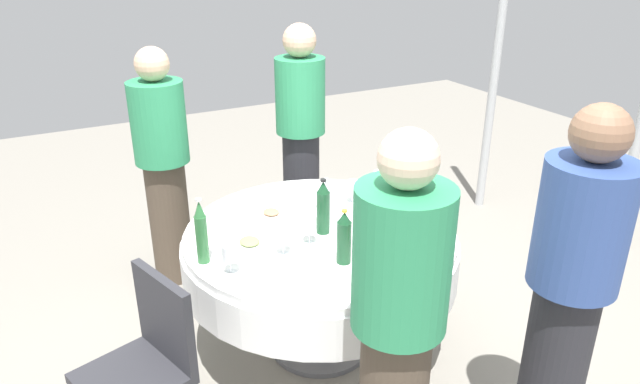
% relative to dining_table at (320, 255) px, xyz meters
% --- Properties ---
extents(ground_plane, '(10.00, 10.00, 0.00)m').
position_rel_dining_table_xyz_m(ground_plane, '(0.00, 0.00, -0.59)').
color(ground_plane, gray).
extents(dining_table, '(1.45, 1.45, 0.74)m').
position_rel_dining_table_xyz_m(dining_table, '(0.00, 0.00, 0.00)').
color(dining_table, white).
rests_on(dining_table, ground_plane).
extents(bottle_dark_green_south, '(0.07, 0.07, 0.27)m').
position_rel_dining_table_xyz_m(bottle_dark_green_south, '(0.34, -0.05, 0.27)').
color(bottle_dark_green_south, '#194728').
rests_on(bottle_dark_green_south, dining_table).
extents(bottle_dark_green_front, '(0.07, 0.07, 0.30)m').
position_rel_dining_table_xyz_m(bottle_dark_green_front, '(0.02, 0.01, 0.29)').
color(bottle_dark_green_front, '#194728').
rests_on(bottle_dark_green_front, dining_table).
extents(bottle_green_east, '(0.06, 0.06, 0.33)m').
position_rel_dining_table_xyz_m(bottle_green_east, '(0.02, -0.63, 0.30)').
color(bottle_green_east, '#2D6B38').
rests_on(bottle_green_east, dining_table).
extents(bottle_clear_west, '(0.07, 0.07, 0.26)m').
position_rel_dining_table_xyz_m(bottle_clear_west, '(-0.06, 0.07, 0.27)').
color(bottle_clear_west, silver).
rests_on(bottle_clear_west, dining_table).
extents(bottle_clear_right, '(0.07, 0.07, 0.29)m').
position_rel_dining_table_xyz_m(bottle_clear_right, '(0.43, 0.14, 0.28)').
color(bottle_clear_right, silver).
rests_on(bottle_clear_right, dining_table).
extents(bottle_amber_far, '(0.07, 0.07, 0.33)m').
position_rel_dining_table_xyz_m(bottle_amber_far, '(0.58, 0.13, 0.30)').
color(bottle_amber_far, '#8C5619').
rests_on(bottle_amber_far, dining_table).
extents(wine_glass_west, '(0.07, 0.07, 0.15)m').
position_rel_dining_table_xyz_m(wine_glass_west, '(0.10, -0.11, 0.26)').
color(wine_glass_west, white).
rests_on(wine_glass_west, dining_table).
extents(wine_glass_right, '(0.07, 0.07, 0.14)m').
position_rel_dining_table_xyz_m(wine_glass_right, '(-0.28, 0.54, 0.24)').
color(wine_glass_right, white).
rests_on(wine_glass_right, dining_table).
extents(wine_glass_far, '(0.07, 0.07, 0.15)m').
position_rel_dining_table_xyz_m(wine_glass_far, '(0.14, -0.27, 0.26)').
color(wine_glass_far, white).
rests_on(wine_glass_far, dining_table).
extents(wine_glass_north, '(0.07, 0.07, 0.14)m').
position_rel_dining_table_xyz_m(wine_glass_north, '(-0.22, 0.33, 0.24)').
color(wine_glass_north, white).
rests_on(wine_glass_north, dining_table).
extents(wine_glass_near, '(0.07, 0.07, 0.14)m').
position_rel_dining_table_xyz_m(wine_glass_near, '(0.18, -0.56, 0.25)').
color(wine_glass_near, white).
rests_on(wine_glass_near, dining_table).
extents(plate_near, '(0.21, 0.21, 0.02)m').
position_rel_dining_table_xyz_m(plate_near, '(0.13, 0.31, 0.15)').
color(plate_near, white).
rests_on(plate_near, dining_table).
extents(plate_left, '(0.21, 0.21, 0.04)m').
position_rel_dining_table_xyz_m(plate_left, '(-0.28, -0.16, 0.16)').
color(plate_left, white).
rests_on(plate_left, dining_table).
extents(plate_inner, '(0.24, 0.24, 0.04)m').
position_rel_dining_table_xyz_m(plate_inner, '(-0.02, -0.39, 0.16)').
color(plate_inner, white).
rests_on(plate_inner, dining_table).
extents(knife_front, '(0.11, 0.16, 0.00)m').
position_rel_dining_table_xyz_m(knife_front, '(-0.26, 0.10, 0.15)').
color(knife_front, silver).
rests_on(knife_front, dining_table).
extents(spoon_east, '(0.18, 0.02, 0.00)m').
position_rel_dining_table_xyz_m(spoon_east, '(0.37, -0.24, 0.15)').
color(spoon_east, silver).
rests_on(spoon_east, dining_table).
extents(folded_napkin, '(0.14, 0.14, 0.02)m').
position_rel_dining_table_xyz_m(folded_napkin, '(-0.54, 0.18, 0.16)').
color(folded_napkin, white).
rests_on(folded_napkin, dining_table).
extents(person_south, '(0.34, 0.34, 1.63)m').
position_rel_dining_table_xyz_m(person_south, '(1.15, 0.50, 0.26)').
color(person_south, '#26262B').
rests_on(person_south, ground_plane).
extents(person_front, '(0.34, 0.34, 1.56)m').
position_rel_dining_table_xyz_m(person_front, '(-1.13, -0.53, 0.22)').
color(person_front, '#4C3F33').
rests_on(person_front, ground_plane).
extents(person_east, '(0.34, 0.34, 1.62)m').
position_rel_dining_table_xyz_m(person_east, '(1.02, -0.23, 0.25)').
color(person_east, '#4C3F33').
rests_on(person_east, ground_plane).
extents(person_west, '(0.34, 0.34, 1.64)m').
position_rel_dining_table_xyz_m(person_west, '(-1.09, 0.43, 0.27)').
color(person_west, '#26262B').
rests_on(person_west, ground_plane).
extents(chair_far, '(0.50, 0.50, 0.87)m').
position_rel_dining_table_xyz_m(chair_far, '(0.30, -0.99, -0.07)').
color(chair_far, '#2D2D33').
rests_on(chair_far, ground_plane).
extents(tent_pole_main, '(0.07, 0.07, 2.40)m').
position_rel_dining_table_xyz_m(tent_pole_main, '(-1.05, 2.14, 0.61)').
color(tent_pole_main, '#B2B5B7').
rests_on(tent_pole_main, ground_plane).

